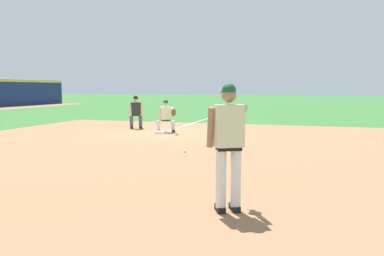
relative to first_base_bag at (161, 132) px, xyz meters
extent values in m
plane|color=#336B2D|center=(0.00, 0.00, -0.04)|extent=(160.00, 160.00, 0.00)
cube|color=#936B47|center=(-4.24, -2.17, -0.04)|extent=(18.00, 18.00, 0.01)
cube|color=white|center=(5.22, 0.00, -0.04)|extent=(10.44, 0.10, 0.00)
cube|color=white|center=(0.00, 0.00, 0.00)|extent=(0.38, 0.38, 0.09)
sphere|color=white|center=(-3.87, -2.21, -0.01)|extent=(0.07, 0.07, 0.07)
cube|color=black|center=(-8.50, -4.23, 0.00)|extent=(0.28, 0.22, 0.09)
cylinder|color=white|center=(-8.53, -4.25, 0.46)|extent=(0.15, 0.15, 0.84)
cube|color=black|center=(-8.40, -4.42, 0.00)|extent=(0.28, 0.22, 0.09)
cylinder|color=white|center=(-8.43, -4.44, 0.46)|extent=(0.15, 0.15, 0.84)
cube|color=black|center=(-8.48, -4.34, 0.90)|extent=(0.33, 0.39, 0.06)
cube|color=beige|center=(-8.48, -4.34, 1.22)|extent=(0.40, 0.47, 0.60)
sphere|color=#9E7051|center=(-8.47, -4.34, 1.65)|extent=(0.21, 0.21, 0.21)
sphere|color=#194C28|center=(-8.47, -4.34, 1.72)|extent=(0.20, 0.20, 0.20)
cube|color=#194C28|center=(-8.39, -4.29, 1.69)|extent=(0.18, 0.20, 0.02)
cylinder|color=#9E7051|center=(-8.53, -4.09, 1.19)|extent=(0.21, 0.17, 0.59)
cylinder|color=#9E7051|center=(-8.10, -4.43, 1.31)|extent=(0.51, 0.32, 0.41)
ellipsoid|color=brown|center=(-8.03, -4.39, 1.14)|extent=(0.36, 0.31, 0.34)
cube|color=black|center=(0.58, -0.31, 0.00)|extent=(0.28, 0.21, 0.09)
cylinder|color=white|center=(0.61, -0.29, 0.23)|extent=(0.15, 0.15, 0.40)
cube|color=black|center=(0.32, 0.23, 0.00)|extent=(0.28, 0.21, 0.09)
cylinder|color=white|center=(0.35, 0.25, 0.23)|extent=(0.15, 0.15, 0.40)
cube|color=black|center=(0.48, -0.02, 0.46)|extent=(0.33, 0.39, 0.06)
cube|color=beige|center=(0.48, -0.02, 0.73)|extent=(0.39, 0.46, 0.52)
sphere|color=#DBB28E|center=(0.46, -0.03, 1.12)|extent=(0.21, 0.21, 0.21)
sphere|color=#194C28|center=(0.46, -0.03, 1.20)|extent=(0.20, 0.20, 0.20)
cube|color=#194C28|center=(0.38, -0.07, 1.17)|extent=(0.17, 0.20, 0.02)
cylinder|color=#DBB28E|center=(0.22, -0.43, 0.88)|extent=(0.56, 0.33, 0.24)
cylinder|color=#DBB28E|center=(0.28, 0.16, 0.67)|extent=(0.25, 0.18, 0.58)
ellipsoid|color=brown|center=(0.02, -0.52, 0.80)|extent=(0.28, 0.27, 0.35)
cube|color=black|center=(1.49, 1.55, 0.00)|extent=(0.28, 0.23, 0.09)
cylinder|color=#515154|center=(1.52, 1.57, 0.28)|extent=(0.15, 0.15, 0.50)
cube|color=black|center=(1.28, 1.89, 0.00)|extent=(0.28, 0.23, 0.09)
cylinder|color=#515154|center=(1.31, 1.91, 0.28)|extent=(0.15, 0.15, 0.50)
cube|color=black|center=(1.42, 1.74, 0.55)|extent=(0.35, 0.39, 0.06)
cube|color=#232326|center=(1.42, 1.74, 0.85)|extent=(0.41, 0.47, 0.54)
sphere|color=tan|center=(1.40, 1.73, 1.25)|extent=(0.21, 0.21, 0.21)
sphere|color=black|center=(1.40, 1.73, 1.32)|extent=(0.20, 0.20, 0.20)
cube|color=black|center=(1.32, 1.68, 1.29)|extent=(0.18, 0.20, 0.02)
cylinder|color=tan|center=(1.42, 1.45, 0.81)|extent=(0.33, 0.25, 0.56)
cylinder|color=tan|center=(1.16, 1.87, 0.81)|extent=(0.33, 0.25, 0.56)
camera|label=1|loc=(-13.68, -5.34, 1.75)|focal=35.00mm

